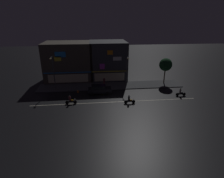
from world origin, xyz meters
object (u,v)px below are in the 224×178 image
pedestrian_on_sidewalk (104,82)px  parked_car_near_kerb (99,89)px  streetlamp_west (53,70)px  streetlamp_mid (127,68)px  motorcycle_opposite_lane (181,93)px  traffic_cone (78,91)px  motorcycle_following (129,100)px  motorcycle_lead (71,100)px

pedestrian_on_sidewalk → parked_car_near_kerb: size_ratio=0.40×
streetlamp_west → streetlamp_mid: size_ratio=1.08×
motorcycle_opposite_lane → traffic_cone: bearing=172.8°
streetlamp_west → motorcycle_following: (13.41, -7.70, -3.38)m
streetlamp_west → motorcycle_lead: bearing=-61.3°
parked_car_near_kerb → motorcycle_opposite_lane: parked_car_near_kerb is taller
streetlamp_west → streetlamp_mid: bearing=3.5°
pedestrian_on_sidewalk → parked_car_near_kerb: 4.14m
motorcycle_following → streetlamp_mid: bearing=-89.3°
motorcycle_opposite_lane → motorcycle_following: bearing=-163.7°
motorcycle_lead → streetlamp_west: bearing=118.3°
streetlamp_mid → motorcycle_opposite_lane: 11.40m
parked_car_near_kerb → motorcycle_opposite_lane: 14.95m
pedestrian_on_sidewalk → motorcycle_opposite_lane: (13.54, -6.67, -0.30)m
parked_car_near_kerb → motorcycle_following: parked_car_near_kerb is taller
streetlamp_mid → motorcycle_following: (-1.06, -8.59, -3.13)m
pedestrian_on_sidewalk → motorcycle_opposite_lane: 15.10m
streetlamp_west → traffic_cone: 6.14m
streetlamp_west → motorcycle_lead: size_ratio=3.42×
streetlamp_mid → motorcycle_opposite_lane: streetlamp_mid is taller
streetlamp_west → traffic_cone: size_ratio=11.80×
motorcycle_lead → motorcycle_following: bearing=-5.8°
streetlamp_mid → pedestrian_on_sidewalk: size_ratio=3.47×
streetlamp_mid → motorcycle_following: size_ratio=3.17×
pedestrian_on_sidewalk → motorcycle_opposite_lane: pedestrian_on_sidewalk is taller
streetlamp_mid → traffic_cone: size_ratio=10.94×
streetlamp_west → parked_car_near_kerb: size_ratio=1.51×
parked_car_near_kerb → pedestrian_on_sidewalk: bearing=73.7°
motorcycle_opposite_lane → motorcycle_lead: bearing=-172.3°
streetlamp_mid → motorcycle_opposite_lane: (8.86, -6.46, -3.13)m
streetlamp_west → motorcycle_following: bearing=-29.9°
streetlamp_mid → streetlamp_west: bearing=-176.5°
motorcycle_following → motorcycle_opposite_lane: same height
pedestrian_on_sidewalk → motorcycle_following: 9.52m
traffic_cone → motorcycle_lead: bearing=-99.4°
parked_car_near_kerb → streetlamp_west: bearing=161.5°
parked_car_near_kerb → traffic_cone: size_ratio=7.82×
traffic_cone → motorcycle_following: bearing=-33.6°
streetlamp_mid → motorcycle_lead: bearing=-144.5°
motorcycle_lead → motorcycle_following: size_ratio=1.00×
motorcycle_lead → pedestrian_on_sidewalk: bearing=52.0°
streetlamp_mid → parked_car_near_kerb: (-5.84, -3.77, -2.89)m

